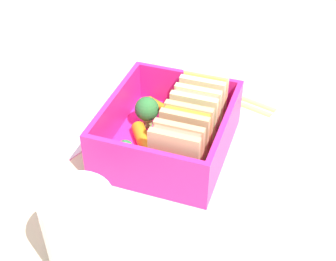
% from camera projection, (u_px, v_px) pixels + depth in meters
% --- Properties ---
extents(ground_plane, '(1.20, 1.20, 0.02)m').
position_uv_depth(ground_plane, '(168.00, 155.00, 0.55)').
color(ground_plane, beige).
extents(bento_tray, '(0.15, 0.13, 0.01)m').
position_uv_depth(bento_tray, '(168.00, 145.00, 0.54)').
color(bento_tray, '#EA2289').
rests_on(bento_tray, ground_plane).
extents(bento_rim, '(0.15, 0.13, 0.05)m').
position_uv_depth(bento_rim, '(168.00, 124.00, 0.52)').
color(bento_rim, '#EA2289').
rests_on(bento_rim, bento_tray).
extents(sandwich_left, '(0.02, 0.05, 0.06)m').
position_uv_depth(sandwich_left, '(203.00, 99.00, 0.55)').
color(sandwich_left, beige).
rests_on(sandwich_left, bento_tray).
extents(sandwich_center_left, '(0.02, 0.05, 0.06)m').
position_uv_depth(sandwich_center_left, '(195.00, 115.00, 0.52)').
color(sandwich_center_left, beige).
rests_on(sandwich_center_left, bento_tray).
extents(sandwich_center, '(0.02, 0.05, 0.06)m').
position_uv_depth(sandwich_center, '(186.00, 133.00, 0.50)').
color(sandwich_center, tan).
rests_on(sandwich_center, bento_tray).
extents(sandwich_center_right, '(0.02, 0.05, 0.06)m').
position_uv_depth(sandwich_center_right, '(176.00, 153.00, 0.47)').
color(sandwich_center_right, tan).
rests_on(sandwich_center_right, bento_tray).
extents(carrot_stick_left, '(0.03, 0.05, 0.01)m').
position_uv_depth(carrot_stick_left, '(163.00, 108.00, 0.58)').
color(carrot_stick_left, orange).
rests_on(carrot_stick_left, bento_tray).
extents(broccoli_floret, '(0.03, 0.03, 0.04)m').
position_uv_depth(broccoli_floret, '(147.00, 110.00, 0.54)').
color(broccoli_floret, '#93CB62').
rests_on(broccoli_floret, bento_tray).
extents(carrot_stick_far_left, '(0.05, 0.04, 0.02)m').
position_uv_depth(carrot_stick_far_left, '(143.00, 140.00, 0.53)').
color(carrot_stick_far_left, orange).
rests_on(carrot_stick_far_left, bento_tray).
extents(strawberry_far_left, '(0.03, 0.03, 0.03)m').
position_uv_depth(strawberry_far_left, '(125.00, 153.00, 0.50)').
color(strawberry_far_left, red).
rests_on(strawberry_far_left, bento_tray).
extents(chopstick_pair, '(0.07, 0.19, 0.01)m').
position_uv_depth(chopstick_pair, '(207.00, 86.00, 0.64)').
color(chopstick_pair, tan).
rests_on(chopstick_pair, ground_plane).
extents(drinking_glass, '(0.06, 0.06, 0.09)m').
position_uv_depth(drinking_glass, '(81.00, 232.00, 0.40)').
color(drinking_glass, silver).
rests_on(drinking_glass, ground_plane).
extents(folded_napkin, '(0.13, 0.14, 0.00)m').
position_uv_depth(folded_napkin, '(60.00, 126.00, 0.57)').
color(folded_napkin, silver).
rests_on(folded_napkin, ground_plane).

